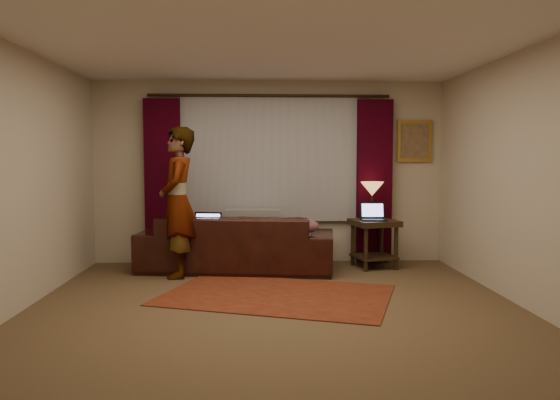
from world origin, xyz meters
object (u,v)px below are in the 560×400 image
(sofa, at_px, (237,232))
(person, at_px, (178,202))
(laptop_table, at_px, (374,212))
(laptop_sofa, at_px, (205,224))
(end_table, at_px, (374,244))
(tiffany_lamp, at_px, (372,200))

(sofa, bearing_deg, person, 34.81)
(person, bearing_deg, laptop_table, 94.40)
(laptop_sofa, distance_m, laptop_table, 2.27)
(end_table, bearing_deg, laptop_table, -108.62)
(end_table, distance_m, laptop_table, 0.46)
(end_table, xyz_separation_m, tiffany_lamp, (-0.00, 0.15, 0.59))
(sofa, height_order, laptop_sofa, sofa)
(end_table, relative_size, laptop_table, 1.83)
(laptop_sofa, height_order, tiffany_lamp, tiffany_lamp)
(tiffany_lamp, xyz_separation_m, person, (-2.60, -0.59, 0.03))
(laptop_sofa, distance_m, tiffany_lamp, 2.33)
(end_table, height_order, person, person)
(laptop_sofa, xyz_separation_m, laptop_table, (2.26, 0.20, 0.13))
(laptop_sofa, height_order, person, person)
(laptop_sofa, height_order, laptop_table, laptop_table)
(sofa, height_order, tiffany_lamp, tiffany_lamp)
(tiffany_lamp, bearing_deg, laptop_sofa, -169.76)
(laptop_table, bearing_deg, laptop_sofa, -172.48)
(laptop_sofa, bearing_deg, sofa, 35.06)
(end_table, relative_size, person, 0.35)
(sofa, distance_m, laptop_table, 1.87)
(sofa, bearing_deg, tiffany_lamp, -165.60)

